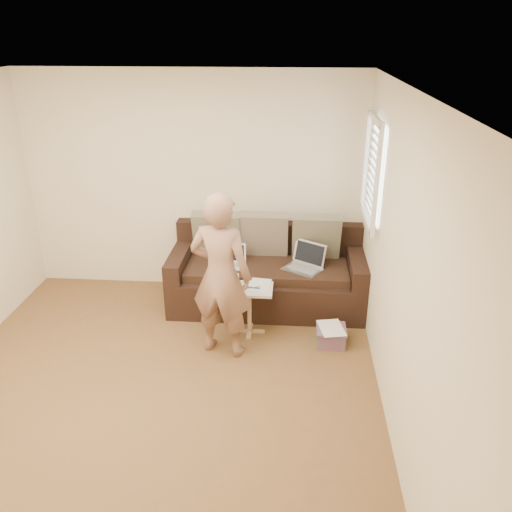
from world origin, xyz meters
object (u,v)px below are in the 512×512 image
at_px(side_table, 249,310).
at_px(striped_box, 331,336).
at_px(laptop_silver, 302,270).
at_px(drinking_glass, 236,280).
at_px(sofa, 267,271).
at_px(person, 221,276).
at_px(laptop_white, 233,267).

distance_m(side_table, striped_box, 0.88).
relative_size(laptop_silver, striped_box, 1.33).
height_order(drinking_glass, striped_box, drinking_glass).
height_order(sofa, striped_box, sofa).
relative_size(person, striped_box, 5.56).
xyz_separation_m(laptop_white, person, (-0.01, -0.88, 0.31)).
bearing_deg(drinking_glass, sofa, 62.58).
bearing_deg(striped_box, person, -169.62).
bearing_deg(sofa, drinking_glass, -117.42).
xyz_separation_m(laptop_white, drinking_glass, (0.08, -0.46, 0.07)).
relative_size(sofa, striped_box, 7.33).
distance_m(laptop_white, side_table, 0.62).
height_order(laptop_silver, drinking_glass, laptop_silver).
distance_m(person, side_table, 0.72).
height_order(sofa, drinking_glass, sofa).
xyz_separation_m(side_table, striped_box, (0.85, -0.16, -0.17)).
relative_size(laptop_silver, side_table, 0.76).
bearing_deg(drinking_glass, person, -102.56).
height_order(laptop_white, striped_box, laptop_white).
relative_size(laptop_white, person, 0.19).
bearing_deg(striped_box, laptop_white, 147.94).
height_order(laptop_silver, laptop_white, laptop_silver).
bearing_deg(side_table, laptop_silver, 41.82).
bearing_deg(sofa, laptop_silver, -18.31).
distance_m(sofa, side_table, 0.66).
xyz_separation_m(person, drinking_glass, (0.09, 0.42, -0.24)).
xyz_separation_m(laptop_silver, side_table, (-0.55, -0.49, -0.26)).
bearing_deg(side_table, drinking_glass, 159.04).
xyz_separation_m(sofa, striped_box, (0.70, -0.79, -0.33)).
xyz_separation_m(laptop_silver, drinking_glass, (-0.70, -0.44, 0.07)).
height_order(sofa, laptop_silver, sofa).
height_order(sofa, side_table, sofa).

